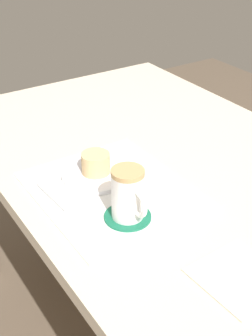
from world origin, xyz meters
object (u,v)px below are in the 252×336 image
coffee_mug (128,194)px  dining_table (172,188)px  pastry (96,163)px  pastry_plate (96,174)px

coffee_mug → dining_table: bearing=120.0°
pastry → coffee_mug: bearing=-8.0°
dining_table → coffee_mug: (0.13, -0.22, 0.13)m
pastry_plate → dining_table: bearing=73.6°
dining_table → coffee_mug: size_ratio=12.15×
coffee_mug → pastry: bearing=172.0°
dining_table → pastry_plate: pastry_plate is taller
pastry_plate → coffee_mug: size_ratio=1.48×
pastry_plate → pastry: pastry is taller
dining_table → pastry: (-0.06, -0.19, 0.11)m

